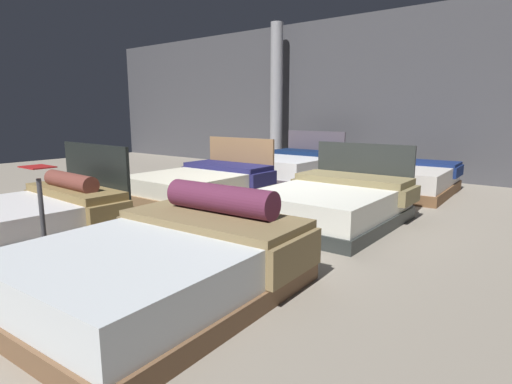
% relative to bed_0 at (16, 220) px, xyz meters
% --- Properties ---
extents(ground_plane, '(18.00, 18.00, 0.02)m').
position_rel_bed_0_xyz_m(ground_plane, '(1.17, 2.88, -0.25)').
color(ground_plane, gray).
extents(showroom_back_wall, '(18.00, 0.06, 3.50)m').
position_rel_bed_0_xyz_m(showroom_back_wall, '(1.17, 7.16, 1.51)').
color(showroom_back_wall, '#47474C').
rests_on(showroom_back_wall, ground_plane).
extents(bed_0, '(1.68, 2.21, 1.01)m').
position_rel_bed_0_xyz_m(bed_0, '(0.00, 0.00, 0.00)').
color(bed_0, black).
rests_on(bed_0, ground_plane).
extents(bed_1, '(1.76, 2.17, 0.77)m').
position_rel_bed_0_xyz_m(bed_1, '(2.35, 0.08, 0.01)').
color(bed_1, brown).
rests_on(bed_1, ground_plane).
extents(bed_2, '(1.63, 2.11, 0.95)m').
position_rel_bed_0_xyz_m(bed_2, '(0.01, 2.81, 0.00)').
color(bed_2, '#966E48').
rests_on(bed_2, ground_plane).
extents(bed_3, '(1.65, 2.01, 0.96)m').
position_rel_bed_0_xyz_m(bed_3, '(2.34, 2.82, 0.01)').
color(bed_3, '#2D3230').
rests_on(bed_3, ground_plane).
extents(bed_4, '(1.64, 1.99, 0.98)m').
position_rel_bed_0_xyz_m(bed_4, '(0.03, 5.49, 0.02)').
color(bed_4, '#574E59').
rests_on(bed_4, ground_plane).
extents(bed_5, '(1.55, 2.02, 0.51)m').
position_rel_bed_0_xyz_m(bed_5, '(2.42, 5.42, 0.00)').
color(bed_5, brown).
rests_on(bed_5, ground_plane).
extents(price_sign, '(0.28, 0.24, 0.94)m').
position_rel_bed_0_xyz_m(price_sign, '(1.17, -0.26, 0.12)').
color(price_sign, '#3F3F44').
rests_on(price_sign, ground_plane).
extents(support_pillar, '(0.30, 0.30, 3.50)m').
position_rel_bed_0_xyz_m(support_pillar, '(-1.31, 6.73, 1.51)').
color(support_pillar, '#99999E').
rests_on(support_pillar, ground_plane).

